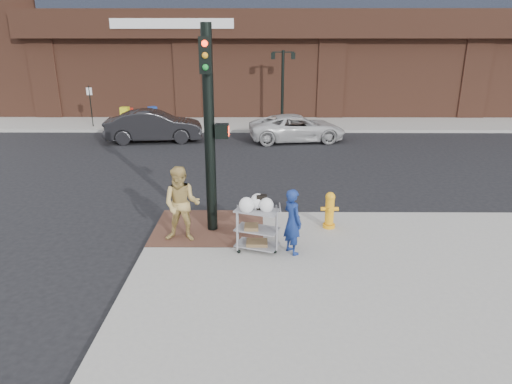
{
  "coord_description": "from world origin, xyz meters",
  "views": [
    {
      "loc": [
        0.69,
        -10.0,
        4.84
      ],
      "look_at": [
        0.62,
        0.52,
        1.25
      ],
      "focal_mm": 32.0,
      "sensor_mm": 36.0,
      "label": 1
    }
  ],
  "objects_px": {
    "lamp_post": "(283,79)",
    "woman_blue": "(292,221)",
    "sedan_dark": "(154,126)",
    "minivan_white": "(297,128)",
    "fire_hydrant": "(330,210)",
    "traffic_signal_pole": "(210,126)",
    "utility_cart": "(257,225)",
    "pedestrian_tan": "(182,204)"
  },
  "relations": [
    {
      "from": "pedestrian_tan",
      "to": "minivan_white",
      "type": "relative_size",
      "value": 0.4
    },
    {
      "from": "minivan_white",
      "to": "utility_cart",
      "type": "height_order",
      "value": "utility_cart"
    },
    {
      "from": "fire_hydrant",
      "to": "lamp_post",
      "type": "bearing_deg",
      "value": 91.93
    },
    {
      "from": "woman_blue",
      "to": "minivan_white",
      "type": "height_order",
      "value": "woman_blue"
    },
    {
      "from": "traffic_signal_pole",
      "to": "fire_hydrant",
      "type": "bearing_deg",
      "value": 2.94
    },
    {
      "from": "lamp_post",
      "to": "woman_blue",
      "type": "height_order",
      "value": "lamp_post"
    },
    {
      "from": "lamp_post",
      "to": "pedestrian_tan",
      "type": "height_order",
      "value": "lamp_post"
    },
    {
      "from": "traffic_signal_pole",
      "to": "pedestrian_tan",
      "type": "xyz_separation_m",
      "value": [
        -0.66,
        -0.65,
        -1.76
      ]
    },
    {
      "from": "traffic_signal_pole",
      "to": "woman_blue",
      "type": "height_order",
      "value": "traffic_signal_pole"
    },
    {
      "from": "woman_blue",
      "to": "fire_hydrant",
      "type": "height_order",
      "value": "woman_blue"
    },
    {
      "from": "sedan_dark",
      "to": "utility_cart",
      "type": "distance_m",
      "value": 13.2
    },
    {
      "from": "pedestrian_tan",
      "to": "lamp_post",
      "type": "bearing_deg",
      "value": 82.73
    },
    {
      "from": "sedan_dark",
      "to": "traffic_signal_pole",
      "type": "bearing_deg",
      "value": -167.52
    },
    {
      "from": "minivan_white",
      "to": "fire_hydrant",
      "type": "xyz_separation_m",
      "value": [
        -0.04,
        -11.03,
        -0.0
      ]
    },
    {
      "from": "sedan_dark",
      "to": "fire_hydrant",
      "type": "relative_size",
      "value": 4.78
    },
    {
      "from": "woman_blue",
      "to": "sedan_dark",
      "type": "relative_size",
      "value": 0.33
    },
    {
      "from": "pedestrian_tan",
      "to": "fire_hydrant",
      "type": "xyz_separation_m",
      "value": [
        3.65,
        0.8,
        -0.43
      ]
    },
    {
      "from": "woman_blue",
      "to": "minivan_white",
      "type": "xyz_separation_m",
      "value": [
        1.1,
        12.49,
        -0.27
      ]
    },
    {
      "from": "traffic_signal_pole",
      "to": "woman_blue",
      "type": "bearing_deg",
      "value": -34.26
    },
    {
      "from": "sedan_dark",
      "to": "minivan_white",
      "type": "relative_size",
      "value": 0.99
    },
    {
      "from": "lamp_post",
      "to": "pedestrian_tan",
      "type": "relative_size",
      "value": 2.17
    },
    {
      "from": "traffic_signal_pole",
      "to": "utility_cart",
      "type": "relative_size",
      "value": 3.76
    },
    {
      "from": "traffic_signal_pole",
      "to": "pedestrian_tan",
      "type": "distance_m",
      "value": 1.99
    },
    {
      "from": "pedestrian_tan",
      "to": "minivan_white",
      "type": "distance_m",
      "value": 12.39
    },
    {
      "from": "lamp_post",
      "to": "pedestrian_tan",
      "type": "distance_m",
      "value": 16.26
    },
    {
      "from": "sedan_dark",
      "to": "utility_cart",
      "type": "xyz_separation_m",
      "value": [
        5.03,
        -12.21,
        -0.0
      ]
    },
    {
      "from": "pedestrian_tan",
      "to": "minivan_white",
      "type": "xyz_separation_m",
      "value": [
        3.68,
        11.83,
        -0.43
      ]
    },
    {
      "from": "woman_blue",
      "to": "sedan_dark",
      "type": "distance_m",
      "value": 13.67
    },
    {
      "from": "traffic_signal_pole",
      "to": "utility_cart",
      "type": "height_order",
      "value": "traffic_signal_pole"
    },
    {
      "from": "traffic_signal_pole",
      "to": "minivan_white",
      "type": "distance_m",
      "value": 11.78
    },
    {
      "from": "lamp_post",
      "to": "sedan_dark",
      "type": "height_order",
      "value": "lamp_post"
    },
    {
      "from": "traffic_signal_pole",
      "to": "sedan_dark",
      "type": "xyz_separation_m",
      "value": [
        -3.91,
        11.05,
        -2.07
      ]
    },
    {
      "from": "sedan_dark",
      "to": "fire_hydrant",
      "type": "xyz_separation_m",
      "value": [
        6.89,
        -10.9,
        -0.12
      ]
    },
    {
      "from": "sedan_dark",
      "to": "utility_cart",
      "type": "relative_size",
      "value": 3.46
    },
    {
      "from": "sedan_dark",
      "to": "lamp_post",
      "type": "bearing_deg",
      "value": -63.81
    },
    {
      "from": "lamp_post",
      "to": "fire_hydrant",
      "type": "xyz_separation_m",
      "value": [
        0.51,
        -15.07,
        -1.98
      ]
    },
    {
      "from": "lamp_post",
      "to": "sedan_dark",
      "type": "bearing_deg",
      "value": -146.8
    },
    {
      "from": "lamp_post",
      "to": "minivan_white",
      "type": "distance_m",
      "value": 4.54
    },
    {
      "from": "traffic_signal_pole",
      "to": "utility_cart",
      "type": "distance_m",
      "value": 2.63
    },
    {
      "from": "traffic_signal_pole",
      "to": "woman_blue",
      "type": "distance_m",
      "value": 3.01
    },
    {
      "from": "lamp_post",
      "to": "woman_blue",
      "type": "relative_size",
      "value": 2.62
    },
    {
      "from": "traffic_signal_pole",
      "to": "pedestrian_tan",
      "type": "relative_size",
      "value": 2.72
    }
  ]
}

